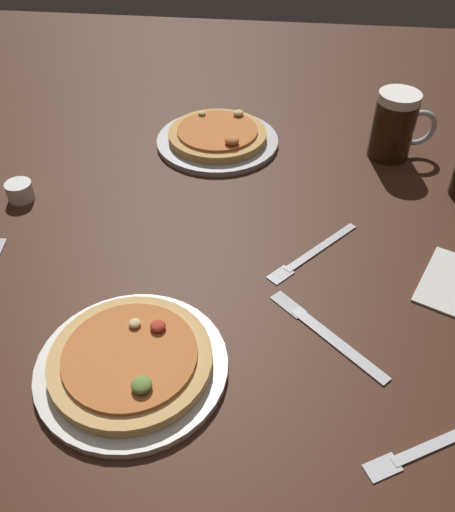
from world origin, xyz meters
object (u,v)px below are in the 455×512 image
(beer_mug_dark, at_px, (395,126))
(fork_spare, at_px, (437,443))
(pizza_plate_near, at_px, (131,362))
(fork_left, at_px, (312,253))
(pizza_plate_far, at_px, (218,137))
(knife_right, at_px, (326,334))
(ramekin_butter, at_px, (20,191))

(beer_mug_dark, bearing_deg, fork_spare, -90.77)
(pizza_plate_near, bearing_deg, fork_left, 47.58)
(pizza_plate_far, xyz_separation_m, knife_right, (0.23, -0.53, -0.01))
(fork_left, height_order, fork_spare, same)
(ramekin_butter, bearing_deg, fork_spare, -31.31)
(pizza_plate_far, relative_size, knife_right, 1.54)
(ramekin_butter, height_order, fork_left, ramekin_butter)
(ramekin_butter, relative_size, fork_spare, 0.25)
(fork_left, relative_size, fork_spare, 0.88)
(pizza_plate_far, bearing_deg, pizza_plate_near, -93.60)
(ramekin_butter, xyz_separation_m, fork_left, (0.57, -0.10, -0.02))
(beer_mug_dark, bearing_deg, ramekin_butter, -161.24)
(ramekin_butter, relative_size, knife_right, 0.29)
(beer_mug_dark, xyz_separation_m, knife_right, (-0.15, -0.53, -0.07))
(knife_right, bearing_deg, pizza_plate_near, -160.82)
(pizza_plate_near, relative_size, beer_mug_dark, 1.88)
(ramekin_butter, xyz_separation_m, knife_right, (0.59, -0.28, -0.02))
(pizza_plate_near, height_order, beer_mug_dark, beer_mug_dark)
(pizza_plate_near, relative_size, fork_left, 1.53)
(fork_left, bearing_deg, pizza_plate_far, 121.18)
(pizza_plate_near, xyz_separation_m, knife_right, (0.27, 0.10, -0.01))
(pizza_plate_far, relative_size, fork_spare, 1.36)
(knife_right, height_order, fork_spare, same)
(beer_mug_dark, height_order, knife_right, beer_mug_dark)
(beer_mug_dark, height_order, fork_left, beer_mug_dark)
(pizza_plate_near, relative_size, pizza_plate_far, 0.99)
(ramekin_butter, height_order, knife_right, ramekin_butter)
(pizza_plate_near, bearing_deg, knife_right, 19.18)
(pizza_plate_far, bearing_deg, ramekin_butter, -144.48)
(pizza_plate_far, relative_size, ramekin_butter, 5.34)
(pizza_plate_far, bearing_deg, beer_mug_dark, -0.68)
(pizza_plate_far, distance_m, fork_spare, 0.79)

